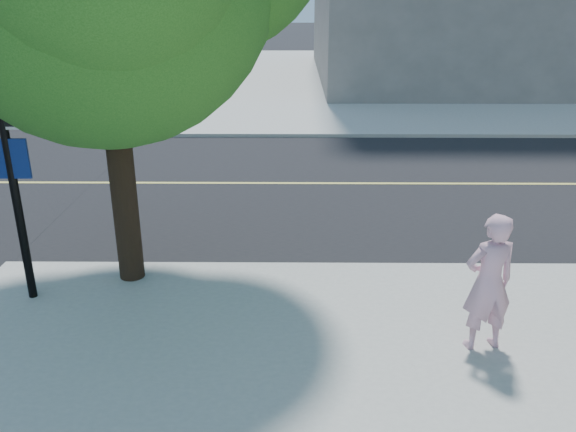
{
  "coord_description": "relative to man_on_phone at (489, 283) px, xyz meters",
  "views": [
    {
      "loc": [
        3.7,
        -8.73,
        4.33
      ],
      "look_at": [
        3.63,
        -0.94,
        1.3
      ],
      "focal_mm": 36.98,
      "sensor_mm": 36.0,
      "label": 1
    }
  ],
  "objects": [
    {
      "name": "road_ew",
      "position": [
        -6.05,
        6.87,
        -1.0
      ],
      "size": [
        140.0,
        9.0,
        0.01
      ],
      "primitive_type": "cube",
      "color": "black",
      "rests_on": "ground"
    },
    {
      "name": "sidewalk_ne",
      "position": [
        7.45,
        23.87,
        -0.95
      ],
      "size": [
        29.0,
        25.0,
        0.12
      ],
      "primitive_type": "cube",
      "color": "#ACACA5",
      "rests_on": "ground"
    },
    {
      "name": "man_on_phone",
      "position": [
        0.0,
        0.0,
        0.0
      ],
      "size": [
        0.72,
        0.56,
        1.77
      ],
      "primitive_type": "imported",
      "rotation": [
        0.0,
        0.0,
        3.36
      ],
      "color": "#D69EB6",
      "rests_on": "sidewalk_se"
    },
    {
      "name": "ground",
      "position": [
        -6.05,
        2.37,
        -1.01
      ],
      "size": [
        140.0,
        140.0,
        0.0
      ],
      "primitive_type": "plane",
      "color": "black",
      "rests_on": "ground"
    }
  ]
}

